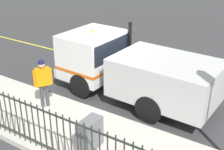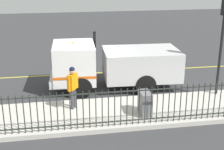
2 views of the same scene
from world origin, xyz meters
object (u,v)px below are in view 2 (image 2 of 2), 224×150
Objects in this scene: worker_standing at (73,83)px; traffic_cone at (116,68)px; work_truck at (108,63)px; utility_cabinet at (145,103)px; traffic_light_near at (223,26)px.

worker_standing is 5.27m from traffic_cone.
utility_cabinet is (3.51, 0.90, -0.64)m from work_truck.
utility_cabinet is (1.00, 2.71, -0.62)m from worker_standing.
traffic_cone is (-2.00, 0.77, -0.91)m from work_truck.
traffic_light_near reaches higher than traffic_cone.
traffic_cone is at bearing -178.62° from utility_cabinet.
utility_cabinet is at bearing 1.38° from traffic_cone.
utility_cabinet is 5.52m from traffic_cone.
work_truck is 3.56× the size of worker_standing.
worker_standing is (2.51, -1.80, -0.02)m from work_truck.
utility_cabinet is at bearing 102.84° from traffic_light_near.
traffic_cone is at bearing -18.31° from work_truck.
work_truck is 8.76× the size of traffic_cone.
traffic_light_near is 4.84× the size of utility_cabinet.
utility_cabinet reaches higher than traffic_cone.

